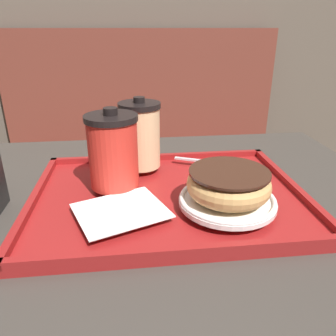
{
  "coord_description": "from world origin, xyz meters",
  "views": [
    {
      "loc": [
        -0.03,
        -0.49,
        1.0
      ],
      "look_at": [
        0.03,
        0.03,
        0.78
      ],
      "focal_mm": 35.0,
      "sensor_mm": 36.0,
      "label": 1
    }
  ],
  "objects_px": {
    "coffee_cup_front": "(113,151)",
    "donut_chocolate_glazed": "(229,184)",
    "spoon": "(225,162)",
    "coffee_cup_rear": "(140,135)"
  },
  "relations": [
    {
      "from": "donut_chocolate_glazed",
      "to": "spoon",
      "type": "xyz_separation_m",
      "value": [
        0.04,
        0.16,
        -0.03
      ]
    },
    {
      "from": "coffee_cup_rear",
      "to": "donut_chocolate_glazed",
      "type": "xyz_separation_m",
      "value": [
        0.13,
        -0.18,
        -0.03
      ]
    },
    {
      "from": "coffee_cup_front",
      "to": "donut_chocolate_glazed",
      "type": "bearing_deg",
      "value": -27.03
    },
    {
      "from": "coffee_cup_front",
      "to": "spoon",
      "type": "height_order",
      "value": "coffee_cup_front"
    },
    {
      "from": "coffee_cup_front",
      "to": "coffee_cup_rear",
      "type": "height_order",
      "value": "same"
    },
    {
      "from": "spoon",
      "to": "coffee_cup_front",
      "type": "bearing_deg",
      "value": -138.6
    },
    {
      "from": "coffee_cup_front",
      "to": "spoon",
      "type": "bearing_deg",
      "value": 17.41
    },
    {
      "from": "donut_chocolate_glazed",
      "to": "spoon",
      "type": "height_order",
      "value": "donut_chocolate_glazed"
    },
    {
      "from": "coffee_cup_rear",
      "to": "coffee_cup_front",
      "type": "bearing_deg",
      "value": -120.52
    },
    {
      "from": "coffee_cup_front",
      "to": "spoon",
      "type": "relative_size",
      "value": 1.01
    }
  ]
}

